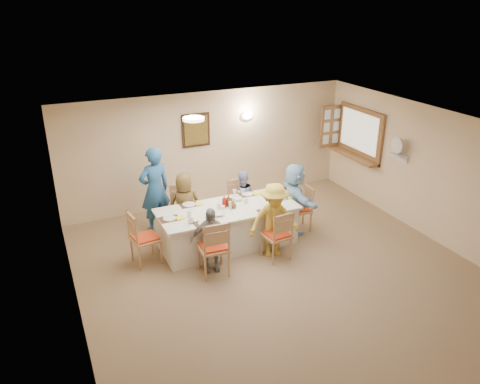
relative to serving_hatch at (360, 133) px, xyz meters
name	(u,v)px	position (x,y,z in m)	size (l,w,h in m)	color
ground	(285,277)	(-3.21, -2.40, -1.50)	(7.00, 7.00, 0.00)	tan
room_walls	(289,195)	(-3.21, -2.40, 0.01)	(7.00, 7.00, 7.00)	beige
wall_picture	(196,130)	(-3.51, 1.06, 0.20)	(0.62, 0.05, 0.72)	black
wall_sconce	(247,116)	(-2.31, 1.04, 0.40)	(0.26, 0.09, 0.18)	white
ceiling_light	(194,119)	(-4.21, -0.90, 0.97)	(0.36, 0.36, 0.05)	white
serving_hatch	(360,133)	(0.00, 0.00, 0.00)	(0.06, 1.50, 1.15)	brown
hatch_sill	(353,156)	(-0.12, 0.00, -0.53)	(0.30, 1.50, 0.05)	brown
shutter_door	(331,126)	(-0.26, 0.76, 0.00)	(0.55, 0.04, 1.00)	brown
fan_shelf	(399,155)	(-0.08, -1.35, -0.10)	(0.22, 0.36, 0.03)	white
desk_fan	(398,148)	(-0.11, -1.35, 0.05)	(0.30, 0.30, 0.28)	#A5A5A8
dining_table	(228,226)	(-3.65, -0.97, -1.12)	(2.57, 1.09, 0.76)	white
chair_back_left	(183,211)	(-4.25, -0.17, -1.02)	(0.46, 0.46, 0.96)	tan
chair_back_right	(239,202)	(-3.05, -0.17, -1.06)	(0.42, 0.42, 0.89)	tan
chair_front_left	(213,246)	(-4.25, -1.77, -0.99)	(0.49, 0.49, 1.03)	tan
chair_front_right	(277,234)	(-3.05, -1.77, -1.02)	(0.46, 0.46, 0.95)	tan
chair_left_end	(145,237)	(-5.20, -0.97, -1.00)	(0.48, 0.48, 0.99)	tan
chair_right_end	(299,208)	(-2.10, -0.97, -1.05)	(0.43, 0.43, 0.90)	tan
diner_back_left	(185,205)	(-4.25, -0.29, -0.85)	(0.70, 0.53, 1.29)	brown
diner_back_right	(242,198)	(-3.05, -0.29, -0.92)	(0.60, 0.49, 1.16)	#9199C5
diner_front_left	(210,240)	(-4.25, -1.65, -0.92)	(0.72, 0.41, 1.16)	gray
diner_front_right	(274,220)	(-3.05, -1.65, -0.81)	(0.97, 0.66, 1.39)	gold
diner_right_end	(294,198)	(-2.23, -0.97, -0.79)	(0.57, 1.35, 1.41)	#A0CBF4
caregiver	(155,190)	(-4.70, 0.18, -0.64)	(0.70, 0.53, 1.73)	#2861A0
placemat_fl	(205,223)	(-4.25, -1.39, -0.74)	(0.37, 0.27, 0.01)	#472B19
plate_fl	(205,223)	(-4.25, -1.39, -0.73)	(0.23, 0.23, 0.01)	white
napkin_fl	(216,222)	(-4.07, -1.44, -0.73)	(0.14, 0.14, 0.01)	yellow
placemat_fr	(267,211)	(-3.05, -1.39, -0.74)	(0.33, 0.25, 0.01)	#472B19
plate_fr	(267,211)	(-3.05, -1.39, -0.73)	(0.24, 0.24, 0.01)	white
napkin_fr	(277,210)	(-2.87, -1.44, -0.73)	(0.13, 0.13, 0.01)	yellow
placemat_bl	(189,205)	(-4.25, -0.55, -0.74)	(0.34, 0.25, 0.01)	#472B19
plate_bl	(189,204)	(-4.25, -0.55, -0.73)	(0.24, 0.24, 0.02)	white
napkin_bl	(199,204)	(-4.07, -0.60, -0.73)	(0.14, 0.14, 0.01)	yellow
placemat_br	(247,194)	(-3.05, -0.55, -0.74)	(0.32, 0.24, 0.01)	#472B19
plate_br	(247,194)	(-3.05, -0.55, -0.73)	(0.23, 0.23, 0.01)	white
napkin_br	(257,193)	(-2.87, -0.60, -0.73)	(0.14, 0.14, 0.01)	yellow
placemat_le	(169,219)	(-4.75, -0.97, -0.74)	(0.35, 0.26, 0.01)	#472B19
plate_le	(169,218)	(-4.75, -0.97, -0.73)	(0.23, 0.23, 0.01)	white
napkin_le	(180,218)	(-4.57, -1.02, -0.73)	(0.14, 0.14, 0.01)	yellow
placemat_re	(281,198)	(-2.53, -0.97, -0.74)	(0.33, 0.24, 0.01)	#472B19
plate_re	(281,197)	(-2.53, -0.97, -0.73)	(0.24, 0.24, 0.01)	white
napkin_re	(290,197)	(-2.35, -1.02, -0.73)	(0.15, 0.15, 0.01)	yellow
teacup_a	(191,221)	(-4.46, -1.27, -0.70)	(0.13, 0.13, 0.08)	white
teacup_b	(235,192)	(-3.26, -0.41, -0.70)	(0.11, 0.11, 0.09)	white
bowl_a	(219,214)	(-3.91, -1.18, -0.71)	(0.24, 0.24, 0.05)	white
bowl_b	(237,199)	(-3.34, -0.72, -0.71)	(0.24, 0.24, 0.06)	white
condiment_ketchup	(224,201)	(-3.69, -0.91, -0.62)	(0.11, 0.11, 0.23)	#A6140E
condiment_brown	(228,200)	(-3.59, -0.89, -0.63)	(0.13, 0.13, 0.23)	brown
condiment_malt	(233,204)	(-3.55, -1.01, -0.67)	(0.15, 0.15, 0.15)	brown
drinking_glass	(219,206)	(-3.80, -0.92, -0.68)	(0.06, 0.06, 0.10)	silver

